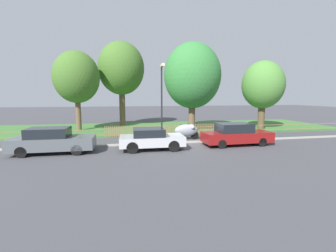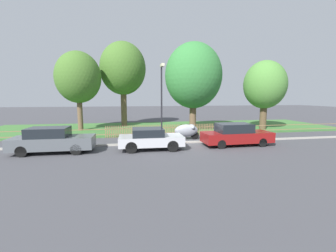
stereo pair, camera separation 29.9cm
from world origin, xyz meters
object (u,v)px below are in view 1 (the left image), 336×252
parked_car_black_saloon (151,138)px  covered_motorcycle (187,130)px  parked_car_silver_hatchback (52,141)px  tree_behind_motorcycle (121,69)px  tree_nearest_kerb (77,77)px  tree_mid_park (192,76)px  street_lamp (162,94)px  parked_car_navy_estate (236,134)px  tree_far_left (263,85)px

parked_car_black_saloon → covered_motorcycle: bearing=42.4°
parked_car_silver_hatchback → parked_car_black_saloon: (5.64, -0.13, -0.06)m
parked_car_silver_hatchback → tree_behind_motorcycle: tree_behind_motorcycle is taller
tree_nearest_kerb → tree_behind_motorcycle: size_ratio=0.82×
tree_behind_motorcycle → tree_mid_park: tree_behind_motorcycle is taller
parked_car_silver_hatchback → street_lamp: size_ratio=0.84×
parked_car_black_saloon → parked_car_navy_estate: 5.70m
tree_behind_motorcycle → tree_far_left: bearing=-19.3°
covered_motorcycle → street_lamp: (-2.00, -0.69, 2.72)m
tree_nearest_kerb → street_lamp: (6.84, -7.01, -1.55)m
tree_nearest_kerb → parked_car_navy_estate: bearing=-37.4°
parked_car_silver_hatchback → tree_far_left: size_ratio=0.67×
parked_car_black_saloon → tree_nearest_kerb: size_ratio=0.53×
tree_behind_motorcycle → tree_far_left: tree_behind_motorcycle is taller
parked_car_silver_hatchback → parked_car_black_saloon: parked_car_silver_hatchback is taller
parked_car_black_saloon → tree_nearest_kerb: 11.52m
parked_car_black_saloon → tree_far_left: tree_far_left is taller
covered_motorcycle → tree_behind_motorcycle: bearing=115.0°
tree_behind_motorcycle → covered_motorcycle: bearing=-61.6°
parked_car_navy_estate → tree_far_left: (6.15, 6.56, 3.59)m
parked_car_navy_estate → tree_nearest_kerb: size_ratio=0.62×
parked_car_navy_estate → tree_far_left: 9.69m
parked_car_silver_hatchback → parked_car_black_saloon: size_ratio=1.15×
tree_nearest_kerb → tree_behind_motorcycle: 4.92m
parked_car_black_saloon → parked_car_navy_estate: size_ratio=0.85×
parked_car_navy_estate → tree_nearest_kerb: (-11.53, 8.82, 4.25)m
tree_mid_park → tree_far_left: (7.21, -0.04, -0.77)m
covered_motorcycle → tree_behind_motorcycle: 11.42m
covered_motorcycle → tree_far_left: (8.84, 4.06, 3.62)m
parked_car_black_saloon → parked_car_navy_estate: (5.69, 0.15, 0.04)m
parked_car_navy_estate → tree_nearest_kerb: bearing=141.2°
parked_car_black_saloon → street_lamp: bearing=63.9°
parked_car_silver_hatchback → street_lamp: street_lamp is taller
tree_nearest_kerb → tree_mid_park: (10.48, -2.22, 0.12)m
parked_car_navy_estate → tree_far_left: size_ratio=0.69×
parked_car_silver_hatchback → street_lamp: (6.64, 1.82, 2.68)m
parked_car_silver_hatchback → street_lamp: bearing=16.1°
covered_motorcycle → tree_mid_park: size_ratio=0.24×
parked_car_navy_estate → tree_far_left: bearing=45.5°
tree_nearest_kerb → tree_far_left: size_ratio=1.11×
tree_behind_motorcycle → street_lamp: size_ratio=1.67×
tree_mid_park → tree_far_left: size_ratio=1.21×
tree_mid_park → tree_far_left: 7.25m
tree_mid_park → parked_car_black_saloon: bearing=-124.5°
parked_car_silver_hatchback → tree_mid_park: tree_mid_park is taller
tree_behind_motorcycle → street_lamp: 10.29m
parked_car_silver_hatchback → tree_nearest_kerb: 9.79m
tree_nearest_kerb → street_lamp: tree_nearest_kerb is taller
parked_car_silver_hatchback → parked_car_navy_estate: (11.33, 0.01, -0.02)m
parked_car_silver_hatchback → parked_car_navy_estate: size_ratio=0.98×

